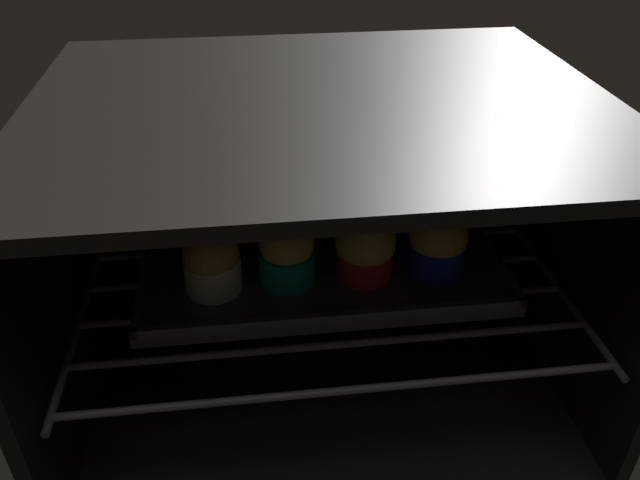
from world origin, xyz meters
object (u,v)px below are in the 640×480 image
object	(u,v)px
muffin_row0_col3	(438,242)
muffin_row1_col1	(282,209)
muffin_row0_col2	(365,248)
muffin_row0_col1	(287,253)
baking_tray	(320,260)
muffin_row1_col3	(418,204)
muffin_row0_col0	(212,262)
muffin_row1_col0	(209,217)
muffin_row1_col2	(349,209)

from	to	relation	value
muffin_row0_col3	muffin_row1_col1	size ratio (longest dim) A/B	0.85
muffin_row0_col2	muffin_row0_col3	size ratio (longest dim) A/B	1.00
muffin_row0_col1	muffin_row1_col1	bearing A→B (deg)	89.22
baking_tray	muffin_row1_col1	xyz separation A→B (cm)	(-4.09, 4.42, 4.79)
baking_tray	muffin_row1_col3	bearing A→B (deg)	18.30
muffin_row0_col0	muffin_row1_col0	bearing A→B (deg)	93.22
muffin_row0_col2	muffin_row1_col2	distance (cm)	8.46
muffin_row0_col2	muffin_row1_col2	size ratio (longest dim) A/B	0.98
muffin_row0_col1	muffin_row0_col2	size ratio (longest dim) A/B	1.01
baking_tray	muffin_row1_col3	world-z (taller)	muffin_row1_col3
muffin_row1_col1	muffin_row0_col3	bearing A→B (deg)	-26.73
muffin_row0_col3	muffin_row1_col0	world-z (taller)	same
baking_tray	muffin_row0_col2	bearing A→B (deg)	-42.62
baking_tray	muffin_row1_col0	size ratio (longest dim) A/B	5.18
muffin_row0_col2	muffin_row0_col0	bearing A→B (deg)	-178.68
muffin_row0_col3	muffin_row1_col2	distance (cm)	12.18
muffin_row0_col1	muffin_row0_col2	bearing A→B (deg)	-0.24
muffin_row0_col1	muffin_row1_col2	size ratio (longest dim) A/B	0.99
muffin_row0_col0	muffin_row1_col1	bearing A→B (deg)	47.20
muffin_row1_col0	muffin_row1_col2	distance (cm)	17.04
muffin_row1_col1	baking_tray	bearing A→B (deg)	-47.19
muffin_row0_col2	muffin_row1_col0	xyz separation A→B (cm)	(-17.51, 8.68, 0.13)
muffin_row1_col2	muffin_row1_col3	distance (cm)	8.68
muffin_row0_col0	muffin_row1_col1	xyz separation A→B (cm)	(8.34, 9.01, 0.72)
muffin_row1_col0	muffin_row0_col0	bearing A→B (deg)	-86.78
muffin_row1_col3	muffin_row1_col0	bearing A→B (deg)	179.44
muffin_row0_col2	baking_tray	bearing A→B (deg)	137.38
muffin_row1_col0	muffin_row1_col2	world-z (taller)	same
baking_tray	muffin_row0_col3	xyz separation A→B (cm)	(12.92, -4.15, 4.26)
baking_tray	muffin_row1_col0	world-z (taller)	muffin_row1_col0
muffin_row1_col1	muffin_row1_col3	distance (cm)	16.87
muffin_row1_col2	muffin_row1_col3	xyz separation A→B (cm)	(8.68, -0.03, 0.18)
muffin_row0_col0	muffin_row0_col1	size ratio (longest dim) A/B	0.98
muffin_row1_col3	muffin_row0_col0	bearing A→B (deg)	-160.72
baking_tray	muffin_row1_col3	xyz separation A→B (cm)	(12.77, 4.22, 4.49)
muffin_row0_col2	muffin_row0_col3	xyz separation A→B (cm)	(8.35, 0.05, 0.05)
baking_tray	muffin_row1_col3	distance (cm)	14.18
muffin_row1_col2	muffin_row1_col3	size ratio (longest dim) A/B	0.94
baking_tray	muffin_row1_col0	distance (cm)	14.37
muffin_row0_col1	baking_tray	bearing A→B (deg)	44.70
muffin_row1_col0	muffin_row0_col2	bearing A→B (deg)	-26.36
muffin_row1_col3	muffin_row0_col2	bearing A→B (deg)	-134.24
muffin_row1_col3	muffin_row0_col1	bearing A→B (deg)	-153.71
muffin_row1_col2	muffin_row0_col2	bearing A→B (deg)	-86.81
muffin_row1_col2	muffin_row0_col3	bearing A→B (deg)	-43.59
muffin_row0_col2	muffin_row1_col3	bearing A→B (deg)	45.76
muffin_row0_col1	muffin_row1_col1	world-z (taller)	muffin_row1_col1
muffin_row1_col3	muffin_row0_col3	bearing A→B (deg)	-88.98
muffin_row0_col3	muffin_row1_col2	bearing A→B (deg)	136.41
baking_tray	muffin_row1_col2	distance (cm)	7.30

